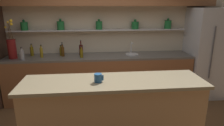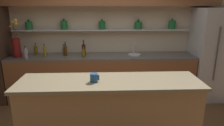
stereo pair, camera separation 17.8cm
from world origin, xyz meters
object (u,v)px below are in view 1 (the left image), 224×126
object	(u,v)px
sink_fixture	(132,53)
bottle_oil_7	(32,51)
bottle_spirit_2	(22,55)
bottle_oil_4	(61,51)
bottle_wine_1	(81,50)
bottle_spirit_5	(63,51)
flower_vase	(12,48)
bottle_spirit_3	(62,50)
bottle_oil_0	(81,53)
bottle_oil_6	(41,52)
coffee_mug	(98,78)
refrigerator	(208,53)

from	to	relation	value
sink_fixture	bottle_oil_7	world-z (taller)	sink_fixture
bottle_spirit_2	bottle_oil_4	size ratio (longest dim) A/B	1.09
bottle_wine_1	bottle_spirit_5	bearing A→B (deg)	-171.34
flower_vase	bottle_wine_1	size ratio (longest dim) A/B	2.42
bottle_spirit_3	bottle_oil_7	distance (m)	0.60
bottle_oil_0	bottle_oil_6	bearing A→B (deg)	174.05
bottle_spirit_3	bottle_oil_6	world-z (taller)	bottle_spirit_3
bottle_oil_4	bottle_oil_0	bearing A→B (deg)	-24.92
sink_fixture	bottle_oil_4	xyz separation A→B (m)	(-1.43, 0.07, 0.06)
bottle_spirit_2	coffee_mug	bearing A→B (deg)	-48.17
bottle_oil_7	bottle_wine_1	bearing A→B (deg)	-3.26
sink_fixture	bottle_spirit_2	bearing A→B (deg)	-174.76
flower_vase	bottle_spirit_5	size ratio (longest dim) A/B	3.04
flower_vase	coffee_mug	bearing A→B (deg)	-46.33
bottle_spirit_2	bottle_oil_0	bearing A→B (deg)	3.72
bottle_spirit_3	coffee_mug	size ratio (longest dim) A/B	2.24
bottle_oil_7	coffee_mug	bearing A→B (deg)	-55.32
refrigerator	bottle_spirit_5	size ratio (longest dim) A/B	7.65
bottle_spirit_2	bottle_oil_6	distance (m)	0.35
bottle_wine_1	bottle_spirit_2	world-z (taller)	bottle_wine_1
flower_vase	bottle_wine_1	world-z (taller)	flower_vase
coffee_mug	bottle_spirit_3	bearing A→B (deg)	109.74
bottle_oil_7	bottle_oil_6	bearing A→B (deg)	-36.79
bottle_spirit_5	bottle_oil_6	xyz separation A→B (m)	(-0.39, -0.06, -0.00)
flower_vase	sink_fixture	size ratio (longest dim) A/B	2.80
bottle_oil_0	bottle_spirit_5	size ratio (longest dim) A/B	0.91
sink_fixture	bottle_oil_7	distance (m)	2.01
bottle_oil_4	coffee_mug	xyz separation A→B (m)	(0.69, -1.77, 0.06)
bottle_spirit_2	refrigerator	bearing A→B (deg)	2.20
flower_vase	bottle_spirit_3	size ratio (longest dim) A/B	2.94
flower_vase	bottle_spirit_3	xyz separation A→B (m)	(0.89, 0.23, -0.10)
bottle_spirit_5	coffee_mug	xyz separation A→B (m)	(0.65, -1.72, 0.05)
bottle_spirit_5	bottle_oil_6	world-z (taller)	bottle_oil_6
bottle_spirit_2	bottle_spirit_5	xyz separation A→B (m)	(0.71, 0.21, 0.01)
bottle_spirit_3	bottle_spirit_5	xyz separation A→B (m)	(0.03, -0.15, -0.00)
flower_vase	bottle_spirit_2	world-z (taller)	flower_vase
bottle_wine_1	bottle_oil_7	size ratio (longest dim) A/B	1.26
flower_vase	sink_fixture	bearing A→B (deg)	1.64
bottle_spirit_5	bottle_oil_7	world-z (taller)	bottle_spirit_5
bottle_spirit_5	flower_vase	bearing A→B (deg)	-174.78
bottle_spirit_5	bottle_oil_7	size ratio (longest dim) A/B	1.01
flower_vase	bottle_oil_6	bearing A→B (deg)	2.64
bottle_oil_0	refrigerator	bearing A→B (deg)	1.57
refrigerator	bottle_wine_1	world-z (taller)	refrigerator
bottle_spirit_3	flower_vase	bearing A→B (deg)	-165.40
bottle_oil_0	coffee_mug	world-z (taller)	bottle_oil_0
coffee_mug	bottle_spirit_2	bearing A→B (deg)	131.83
coffee_mug	bottle_oil_6	bearing A→B (deg)	122.04
bottle_wine_1	bottle_spirit_2	xyz separation A→B (m)	(-1.07, -0.26, -0.02)
bottle_spirit_3	coffee_mug	bearing A→B (deg)	-70.26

